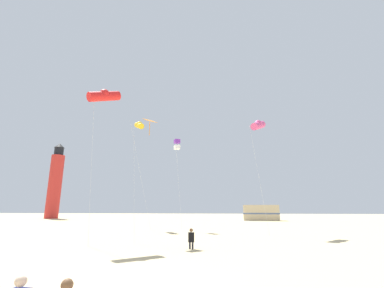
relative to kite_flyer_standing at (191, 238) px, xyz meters
The scene contains 8 objects.
kite_flyer_standing is the anchor object (origin of this frame).
kite_tube_scarlet 11.74m from the kite_flyer_standing, 168.87° to the left, with size 2.04×2.43×10.96m.
kite_box_violet 16.32m from the kite_flyer_standing, 103.92° to the left, with size 1.06×1.06×9.96m.
kite_tube_rainbow 14.36m from the kite_flyer_standing, 60.07° to the left, with size 1.79×2.53×10.80m.
kite_diamond_orange 9.37m from the kite_flyer_standing, 138.60° to the left, with size 2.01×2.01×9.12m.
kite_tube_gold 20.63m from the kite_flyer_standing, 119.62° to the left, with size 3.03×3.31×13.02m.
lighthouse_distant 54.02m from the kite_flyer_standing, 131.89° to the left, with size 2.80×2.80×16.80m.
rv_van_tan 37.11m from the kite_flyer_standing, 76.67° to the left, with size 6.56×2.71×2.80m.
Camera 1 is at (3.83, -7.96, 2.31)m, focal length 24.77 mm.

